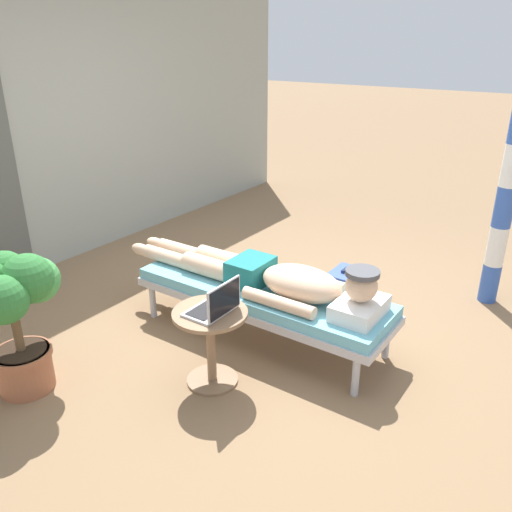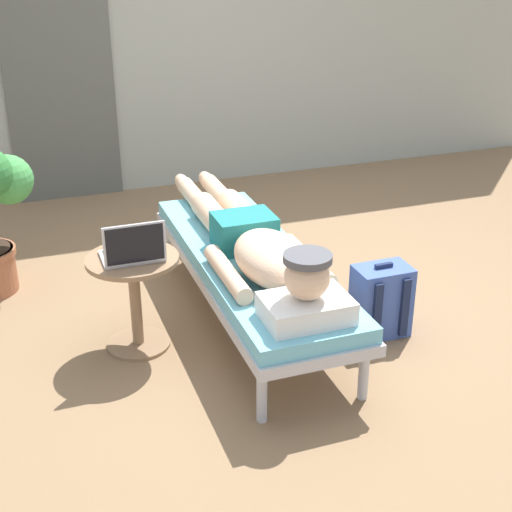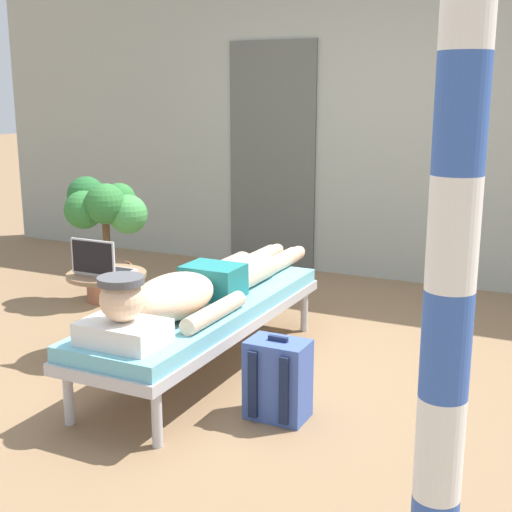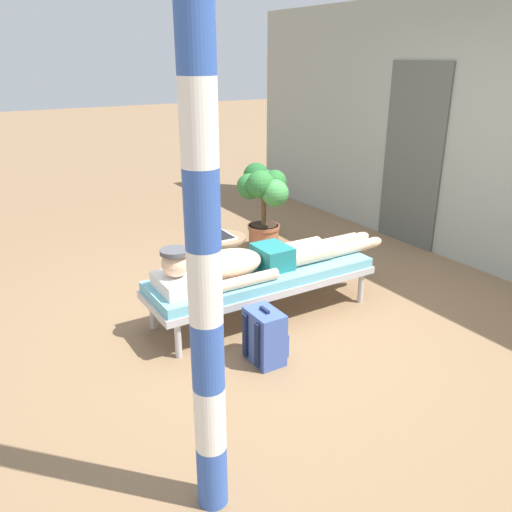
{
  "view_description": "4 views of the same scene",
  "coord_description": "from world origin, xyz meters",
  "views": [
    {
      "loc": [
        -3.04,
        -2.01,
        2.13
      ],
      "look_at": [
        -0.05,
        0.05,
        0.59
      ],
      "focal_mm": 36.78,
      "sensor_mm": 36.0,
      "label": 1
    },
    {
      "loc": [
        -1.37,
        -3.51,
        2.08
      ],
      "look_at": [
        -0.18,
        -0.22,
        0.47
      ],
      "focal_mm": 50.86,
      "sensor_mm": 36.0,
      "label": 2
    },
    {
      "loc": [
        1.76,
        -3.37,
        1.57
      ],
      "look_at": [
        0.06,
        0.11,
        0.67
      ],
      "focal_mm": 48.63,
      "sensor_mm": 36.0,
      "label": 3
    },
    {
      "loc": [
        3.25,
        -2.23,
        2.1
      ],
      "look_at": [
        -0.31,
        -0.06,
        0.49
      ],
      "focal_mm": 36.74,
      "sensor_mm": 36.0,
      "label": 4
    }
  ],
  "objects": [
    {
      "name": "person_reclining",
      "position": [
        -0.17,
        -0.18,
        0.52
      ],
      "size": [
        0.53,
        2.17,
        0.33
      ],
      "color": "white",
      "rests_on": "lounge_chair"
    },
    {
      "name": "ground_plane",
      "position": [
        0.0,
        0.0,
        0.0
      ],
      "size": [
        40.0,
        40.0,
        0.0
      ],
      "primitive_type": "plane",
      "color": "#846647"
    },
    {
      "name": "house_door_panel",
      "position": [
        -0.88,
        2.37,
        1.02
      ],
      "size": [
        0.84,
        0.03,
        2.04
      ],
      "primitive_type": "cube",
      "color": "#545651",
      "rests_on": "ground"
    },
    {
      "name": "side_table",
      "position": [
        -0.83,
        -0.13,
        0.36
      ],
      "size": [
        0.48,
        0.48,
        0.52
      ],
      "color": "#8C6B4C",
      "rests_on": "ground"
    },
    {
      "name": "backpack",
      "position": [
        0.46,
        -0.45,
        0.2
      ],
      "size": [
        0.3,
        0.26,
        0.42
      ],
      "color": "#3F59A5",
      "rests_on": "ground"
    },
    {
      "name": "laptop",
      "position": [
        -0.83,
        -0.18,
        0.58
      ],
      "size": [
        0.31,
        0.24,
        0.23
      ],
      "color": "silver",
      "rests_on": "side_table"
    },
    {
      "name": "house_wall_back",
      "position": [
        -0.17,
        2.48,
        1.35
      ],
      "size": [
        7.6,
        0.2,
        2.7
      ],
      "primitive_type": "cube",
      "color": "#999E93",
      "rests_on": "ground"
    },
    {
      "name": "lounge_chair",
      "position": [
        -0.17,
        -0.08,
        0.35
      ],
      "size": [
        0.61,
        1.97,
        0.42
      ],
      "color": "#B7B7BC",
      "rests_on": "ground"
    }
  ]
}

